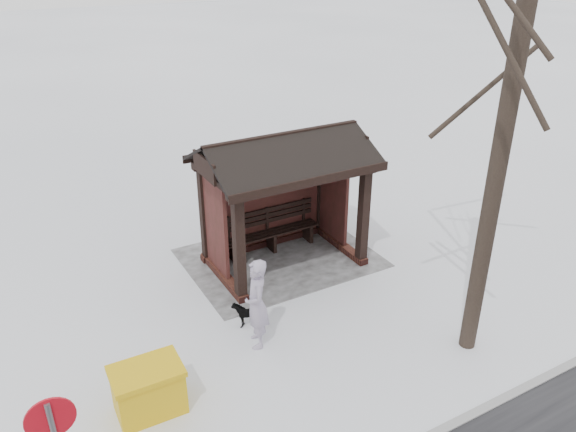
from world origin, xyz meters
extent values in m
plane|color=white|center=(0.00, 0.00, 0.00)|extent=(120.00, 120.00, 0.00)
cube|color=gray|center=(0.00, 5.50, 0.01)|extent=(120.00, 0.15, 0.06)
cube|color=#98999E|center=(0.00, -0.20, 0.01)|extent=(4.20, 3.20, 0.02)
cube|color=#3D1916|center=(0.00, -0.90, 0.08)|extent=(3.30, 0.22, 0.16)
cube|color=#3D1916|center=(-1.50, 0.00, 0.08)|extent=(0.22, 2.10, 0.16)
cube|color=#3D1916|center=(1.50, 0.00, 0.08)|extent=(0.22, 2.10, 0.16)
cube|color=black|center=(-1.50, 0.90, 1.15)|extent=(0.20, 0.20, 2.30)
cube|color=black|center=(1.50, 0.90, 1.15)|extent=(0.20, 0.20, 2.30)
cube|color=black|center=(-1.50, -0.90, 1.15)|extent=(0.20, 0.20, 2.30)
cube|color=black|center=(1.50, -0.90, 1.15)|extent=(0.20, 0.20, 2.30)
cube|color=black|center=(0.00, -0.90, 1.23)|extent=(2.80, 0.08, 2.14)
cube|color=black|center=(-1.50, -0.31, 1.23)|extent=(0.08, 1.17, 2.14)
cube|color=black|center=(1.50, -0.31, 1.23)|extent=(0.08, 1.17, 2.14)
cube|color=black|center=(0.00, 0.90, 2.36)|extent=(3.40, 0.20, 0.18)
cube|color=black|center=(0.00, -0.90, 2.36)|extent=(3.40, 0.20, 0.18)
cylinder|color=black|center=(-1.50, 4.20, 4.28)|extent=(0.29, 0.29, 8.55)
imported|color=#9F93AD|center=(1.82, 2.30, 0.87)|extent=(0.59, 0.73, 1.73)
imported|color=black|center=(1.70, 1.68, 0.26)|extent=(0.63, 0.33, 0.52)
cube|color=gold|center=(4.01, 2.95, 0.37)|extent=(1.03, 0.70, 0.74)
cube|color=gold|center=(4.01, 2.95, 0.78)|extent=(1.09, 0.76, 0.09)
cylinder|color=red|center=(5.41, 4.47, 1.90)|extent=(0.56, 0.03, 0.56)
cylinder|color=white|center=(5.41, 4.45, 1.90)|extent=(0.43, 0.03, 0.43)
camera|label=1|loc=(5.35, 9.73, 6.62)|focal=35.00mm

